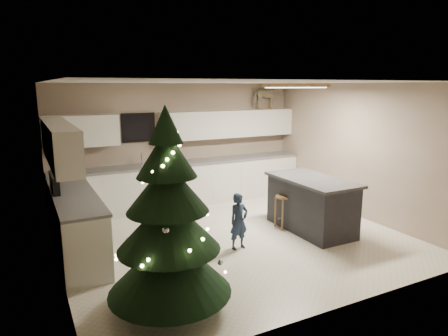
# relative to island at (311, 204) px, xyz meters

# --- Properties ---
(ground_plane) EXTENTS (5.50, 5.50, 0.00)m
(ground_plane) POSITION_rel_island_xyz_m (-1.42, 0.29, -0.48)
(ground_plane) COLOR silver
(room_shell) EXTENTS (5.52, 5.02, 2.61)m
(room_shell) POSITION_rel_island_xyz_m (-1.39, 0.30, 1.27)
(room_shell) COLOR tan
(room_shell) RESTS_ON ground_plane
(cabinetry) EXTENTS (5.50, 3.20, 2.00)m
(cabinetry) POSITION_rel_island_xyz_m (-2.33, 1.94, 0.28)
(cabinetry) COLOR silver
(cabinetry) RESTS_ON ground_plane
(island) EXTENTS (0.90, 1.70, 0.95)m
(island) POSITION_rel_island_xyz_m (0.00, 0.00, 0.00)
(island) COLOR black
(island) RESTS_ON ground_plane
(bar_stool) EXTENTS (0.32, 0.32, 0.60)m
(bar_stool) POSITION_rel_island_xyz_m (-0.37, 0.30, -0.02)
(bar_stool) COLOR #925E39
(bar_stool) RESTS_ON ground_plane
(christmas_tree) EXTENTS (1.47, 1.42, 2.35)m
(christmas_tree) POSITION_rel_island_xyz_m (-3.12, -1.31, 0.49)
(christmas_tree) COLOR #3F2816
(christmas_tree) RESTS_ON ground_plane
(toddler) EXTENTS (0.35, 0.25, 0.90)m
(toddler) POSITION_rel_island_xyz_m (-1.56, -0.15, -0.03)
(toddler) COLOR #182941
(toddler) RESTS_ON ground_plane
(rocking_horse) EXTENTS (0.70, 0.35, 0.60)m
(rocking_horse) POSITION_rel_island_xyz_m (0.72, 2.62, 1.83)
(rocking_horse) COLOR #925E39
(rocking_horse) RESTS_ON cabinetry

